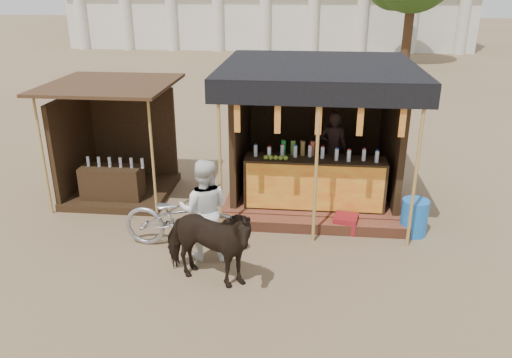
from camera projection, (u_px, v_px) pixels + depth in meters
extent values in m
plane|color=#846B4C|center=(245.00, 288.00, 7.34)|extent=(120.00, 120.00, 0.00)
cube|color=brown|center=(313.00, 191.00, 10.44)|extent=(3.40, 2.80, 0.22)
cube|color=brown|center=(313.00, 225.00, 9.01)|extent=(3.40, 0.35, 0.20)
cube|color=#342213|center=(314.00, 182.00, 9.35)|extent=(2.60, 0.55, 0.95)
cube|color=#E4581A|center=(314.00, 188.00, 9.08)|extent=(2.50, 0.02, 0.88)
cube|color=#342213|center=(315.00, 113.00, 11.09)|extent=(3.00, 0.12, 2.50)
cube|color=#342213|center=(241.00, 127.00, 10.08)|extent=(0.12, 2.50, 2.50)
cube|color=#342213|center=(392.00, 131.00, 9.79)|extent=(0.12, 2.50, 2.50)
cube|color=black|center=(319.00, 65.00, 9.28)|extent=(3.60, 3.60, 0.06)
cube|color=black|center=(320.00, 95.00, 7.70)|extent=(3.60, 0.06, 0.36)
cylinder|color=tan|center=(220.00, 163.00, 8.32)|extent=(0.06, 0.06, 2.75)
cylinder|color=tan|center=(316.00, 167.00, 8.17)|extent=(0.06, 0.06, 2.75)
cylinder|color=tan|center=(416.00, 170.00, 8.02)|extent=(0.06, 0.06, 2.75)
cube|color=red|center=(237.00, 116.00, 7.99)|extent=(0.10, 0.02, 0.55)
cube|color=red|center=(278.00, 117.00, 7.93)|extent=(0.10, 0.02, 0.55)
cube|color=red|center=(319.00, 118.00, 7.86)|extent=(0.10, 0.02, 0.55)
cube|color=red|center=(360.00, 119.00, 7.80)|extent=(0.10, 0.02, 0.55)
cube|color=red|center=(403.00, 120.00, 7.74)|extent=(0.10, 0.02, 0.55)
imported|color=black|center=(333.00, 149.00, 10.16)|extent=(0.66, 0.52, 1.59)
cube|color=#342213|center=(123.00, 191.00, 10.56)|extent=(2.00, 2.00, 0.15)
cube|color=#342213|center=(134.00, 134.00, 11.08)|extent=(1.90, 0.10, 2.10)
cube|color=#342213|center=(74.00, 145.00, 10.29)|extent=(0.10, 1.90, 2.10)
cube|color=#472D19|center=(110.00, 84.00, 9.62)|extent=(2.40, 2.40, 0.06)
cylinder|color=tan|center=(43.00, 156.00, 9.28)|extent=(0.05, 0.05, 2.35)
cylinder|color=tan|center=(153.00, 160.00, 9.08)|extent=(0.05, 0.05, 2.35)
cube|color=#342213|center=(113.00, 186.00, 9.98)|extent=(1.20, 0.50, 0.80)
imported|color=black|center=(207.00, 245.00, 7.23)|extent=(1.68, 1.11, 1.31)
imported|color=#9D9EA6|center=(183.00, 219.00, 8.28)|extent=(2.09, 0.87, 1.07)
imported|color=white|center=(204.00, 210.00, 7.88)|extent=(0.86, 0.69, 1.69)
cylinder|color=blue|center=(414.00, 217.00, 8.80)|extent=(0.58, 0.58, 0.65)
cube|color=maroon|center=(346.00, 223.00, 8.98)|extent=(0.48, 0.48, 0.29)
cube|color=#186D29|center=(356.00, 207.00, 9.50)|extent=(0.64, 0.45, 0.40)
cube|color=white|center=(357.00, 196.00, 9.41)|extent=(0.66, 0.47, 0.06)
cylinder|color=silver|center=(81.00, 21.00, 32.41)|extent=(0.70, 0.70, 3.60)
cylinder|color=silver|center=(126.00, 21.00, 32.12)|extent=(0.70, 0.70, 3.60)
cylinder|color=silver|center=(171.00, 21.00, 31.84)|extent=(0.70, 0.70, 3.60)
cylinder|color=silver|center=(218.00, 22.00, 31.55)|extent=(0.70, 0.70, 3.60)
cylinder|color=silver|center=(265.00, 22.00, 31.26)|extent=(0.70, 0.70, 3.60)
cylinder|color=silver|center=(313.00, 22.00, 30.98)|extent=(0.70, 0.70, 3.60)
cylinder|color=silver|center=(362.00, 23.00, 30.69)|extent=(0.70, 0.70, 3.60)
cylinder|color=silver|center=(412.00, 23.00, 30.40)|extent=(0.70, 0.70, 3.60)
cylinder|color=silver|center=(463.00, 24.00, 30.12)|extent=(0.70, 0.70, 3.60)
cylinder|color=#382314|center=(408.00, 26.00, 26.36)|extent=(0.50, 0.50, 4.00)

